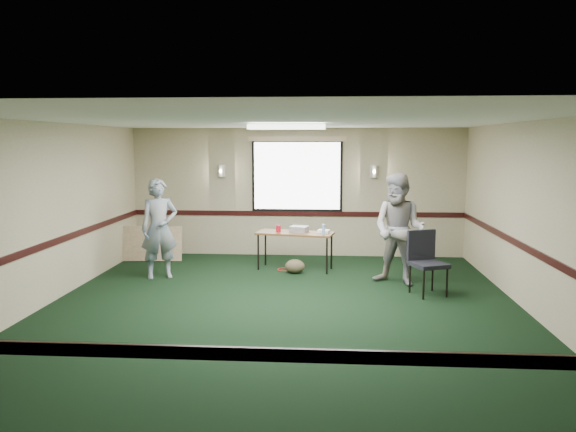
# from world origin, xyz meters

# --- Properties ---
(ground) EXTENTS (8.00, 8.00, 0.00)m
(ground) POSITION_xyz_m (0.00, 0.00, 0.00)
(ground) COLOR black
(ground) RESTS_ON ground
(room_shell) EXTENTS (8.00, 8.02, 8.00)m
(room_shell) POSITION_xyz_m (0.00, 2.12, 1.58)
(room_shell) COLOR tan
(room_shell) RESTS_ON ground
(folding_table) EXTENTS (1.52, 0.84, 0.72)m
(folding_table) POSITION_xyz_m (0.04, 2.64, 0.66)
(folding_table) COLOR #543618
(folding_table) RESTS_ON ground
(projector) EXTENTS (0.38, 0.34, 0.11)m
(projector) POSITION_xyz_m (0.11, 2.70, 0.77)
(projector) COLOR #919199
(projector) RESTS_ON folding_table
(game_console) EXTENTS (0.25, 0.22, 0.05)m
(game_console) POSITION_xyz_m (0.58, 2.64, 0.74)
(game_console) COLOR white
(game_console) RESTS_ON folding_table
(red_cup) EXTENTS (0.09, 0.09, 0.13)m
(red_cup) POSITION_xyz_m (-0.28, 2.62, 0.78)
(red_cup) COLOR #B80C1D
(red_cup) RESTS_ON folding_table
(water_bottle) EXTENTS (0.06, 0.06, 0.19)m
(water_bottle) POSITION_xyz_m (0.58, 2.41, 0.81)
(water_bottle) COLOR #7DA7CD
(water_bottle) RESTS_ON folding_table
(duffel_bag) EXTENTS (0.45, 0.40, 0.26)m
(duffel_bag) POSITION_xyz_m (0.06, 2.32, 0.13)
(duffel_bag) COLOR #4D422C
(duffel_bag) RESTS_ON ground
(cable_coil) EXTENTS (0.33, 0.33, 0.02)m
(cable_coil) POSITION_xyz_m (-0.14, 2.57, 0.01)
(cable_coil) COLOR red
(cable_coil) RESTS_ON ground
(folded_table) EXTENTS (1.39, 0.31, 0.71)m
(folded_table) POSITION_xyz_m (-3.00, 3.22, 0.35)
(folded_table) COLOR #987B5E
(folded_table) RESTS_ON ground
(conference_chair) EXTENTS (0.65, 0.66, 1.01)m
(conference_chair) POSITION_xyz_m (2.21, 1.08, 0.59)
(conference_chair) COLOR black
(conference_chair) RESTS_ON ground
(person_left) EXTENTS (0.76, 0.65, 1.77)m
(person_left) POSITION_xyz_m (-2.32, 1.82, 0.88)
(person_left) COLOR #3B5883
(person_left) RESTS_ON ground
(person_right) EXTENTS (1.15, 1.06, 1.89)m
(person_right) POSITION_xyz_m (1.85, 1.64, 0.94)
(person_right) COLOR #6E7FAB
(person_right) RESTS_ON ground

